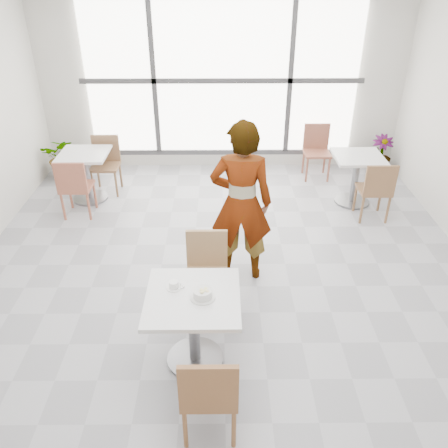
{
  "coord_description": "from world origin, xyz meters",
  "views": [
    {
      "loc": [
        -0.03,
        -4.06,
        3.21
      ],
      "look_at": [
        0.0,
        -0.3,
        1.0
      ],
      "focal_mm": 36.34,
      "sensor_mm": 36.0,
      "label": 1
    }
  ],
  "objects_px": {
    "bg_table_left": "(86,170)",
    "plant_left": "(63,157)",
    "coffee_cup": "(174,285)",
    "chair_far": "(207,267)",
    "bg_table_right": "(356,173)",
    "bg_chair_left_far": "(106,160)",
    "bg_chair_right_far": "(317,147)",
    "chair_near": "(209,391)",
    "person": "(241,203)",
    "main_table": "(194,317)",
    "bg_chair_left_near": "(74,185)",
    "bg_chair_right_near": "(376,188)",
    "oatmeal_bowl": "(203,294)",
    "plant_right": "(381,154)"
  },
  "relations": [
    {
      "from": "bg_table_left",
      "to": "plant_left",
      "type": "relative_size",
      "value": 1.07
    },
    {
      "from": "coffee_cup",
      "to": "chair_far",
      "type": "bearing_deg",
      "value": 68.08
    },
    {
      "from": "bg_table_right",
      "to": "bg_chair_left_far",
      "type": "relative_size",
      "value": 0.86
    },
    {
      "from": "chair_far",
      "to": "bg_chair_left_far",
      "type": "height_order",
      "value": "same"
    },
    {
      "from": "bg_table_right",
      "to": "bg_chair_right_far",
      "type": "xyz_separation_m",
      "value": [
        -0.4,
        0.99,
        0.01
      ]
    },
    {
      "from": "plant_left",
      "to": "bg_table_left",
      "type": "bearing_deg",
      "value": -54.03
    },
    {
      "from": "chair_near",
      "to": "coffee_cup",
      "type": "distance_m",
      "value": 0.97
    },
    {
      "from": "bg_table_right",
      "to": "plant_left",
      "type": "height_order",
      "value": "bg_table_right"
    },
    {
      "from": "chair_far",
      "to": "bg_chair_left_far",
      "type": "distance_m",
      "value": 3.27
    },
    {
      "from": "coffee_cup",
      "to": "person",
      "type": "distance_m",
      "value": 1.38
    },
    {
      "from": "person",
      "to": "bg_table_left",
      "type": "distance_m",
      "value": 2.98
    },
    {
      "from": "main_table",
      "to": "bg_chair_left_near",
      "type": "relative_size",
      "value": 0.92
    },
    {
      "from": "person",
      "to": "bg_chair_right_near",
      "type": "bearing_deg",
      "value": -142.4
    },
    {
      "from": "chair_near",
      "to": "bg_table_left",
      "type": "bearing_deg",
      "value": -64.56
    },
    {
      "from": "person",
      "to": "bg_chair_left_far",
      "type": "relative_size",
      "value": 2.13
    },
    {
      "from": "bg_chair_right_far",
      "to": "bg_chair_left_near",
      "type": "bearing_deg",
      "value": -158.79
    },
    {
      "from": "bg_table_left",
      "to": "bg_chair_left_near",
      "type": "distance_m",
      "value": 0.55
    },
    {
      "from": "coffee_cup",
      "to": "bg_chair_right_far",
      "type": "distance_m",
      "value": 4.48
    },
    {
      "from": "bg_chair_left_near",
      "to": "main_table",
      "type": "bearing_deg",
      "value": 123.39
    },
    {
      "from": "bg_chair_right_near",
      "to": "plant_left",
      "type": "relative_size",
      "value": 1.24
    },
    {
      "from": "chair_far",
      "to": "main_table",
      "type": "bearing_deg",
      "value": -97.24
    },
    {
      "from": "bg_chair_left_far",
      "to": "bg_chair_right_near",
      "type": "bearing_deg",
      "value": -14.45
    },
    {
      "from": "bg_chair_right_far",
      "to": "chair_far",
      "type": "bearing_deg",
      "value": -117.4
    },
    {
      "from": "chair_far",
      "to": "coffee_cup",
      "type": "distance_m",
      "value": 0.75
    },
    {
      "from": "bg_chair_right_far",
      "to": "bg_chair_right_near",
      "type": "bearing_deg",
      "value": -70.77
    },
    {
      "from": "chair_near",
      "to": "bg_table_left",
      "type": "relative_size",
      "value": 1.16
    },
    {
      "from": "coffee_cup",
      "to": "bg_chair_right_far",
      "type": "height_order",
      "value": "bg_chair_right_far"
    },
    {
      "from": "chair_far",
      "to": "bg_chair_right_far",
      "type": "bearing_deg",
      "value": 62.6
    },
    {
      "from": "person",
      "to": "bg_chair_left_far",
      "type": "xyz_separation_m",
      "value": [
        -2.01,
        2.26,
        -0.43
      ]
    },
    {
      "from": "chair_far",
      "to": "bg_chair_left_near",
      "type": "relative_size",
      "value": 1.0
    },
    {
      "from": "plant_left",
      "to": "coffee_cup",
      "type": "bearing_deg",
      "value": -60.99
    },
    {
      "from": "bg_chair_right_far",
      "to": "plant_left",
      "type": "xyz_separation_m",
      "value": [
        -4.21,
        -0.01,
        -0.15
      ]
    },
    {
      "from": "chair_near",
      "to": "bg_table_right",
      "type": "relative_size",
      "value": 1.16
    },
    {
      "from": "oatmeal_bowl",
      "to": "bg_chair_left_near",
      "type": "distance_m",
      "value": 3.32
    },
    {
      "from": "chair_far",
      "to": "plant_left",
      "type": "distance_m",
      "value": 4.17
    },
    {
      "from": "chair_far",
      "to": "bg_chair_right_near",
      "type": "xyz_separation_m",
      "value": [
        2.27,
        1.82,
        0.0
      ]
    },
    {
      "from": "coffee_cup",
      "to": "bg_chair_right_far",
      "type": "relative_size",
      "value": 0.18
    },
    {
      "from": "bg_chair_left_far",
      "to": "plant_right",
      "type": "bearing_deg",
      "value": 8.3
    },
    {
      "from": "bg_chair_left_near",
      "to": "plant_left",
      "type": "bearing_deg",
      "value": -66.96
    },
    {
      "from": "chair_far",
      "to": "bg_table_left",
      "type": "xyz_separation_m",
      "value": [
        -1.86,
        2.5,
        -0.01
      ]
    },
    {
      "from": "main_table",
      "to": "bg_chair_right_near",
      "type": "bearing_deg",
      "value": 47.46
    },
    {
      "from": "person",
      "to": "bg_chair_right_near",
      "type": "distance_m",
      "value": 2.32
    },
    {
      "from": "oatmeal_bowl",
      "to": "bg_table_right",
      "type": "xyz_separation_m",
      "value": [
        2.15,
        3.14,
        -0.31
      ]
    },
    {
      "from": "main_table",
      "to": "bg_chair_right_far",
      "type": "bearing_deg",
      "value": 65.96
    },
    {
      "from": "person",
      "to": "bg_chair_left_near",
      "type": "height_order",
      "value": "person"
    },
    {
      "from": "bg_table_left",
      "to": "bg_chair_left_far",
      "type": "height_order",
      "value": "bg_chair_left_far"
    },
    {
      "from": "bg_chair_left_far",
      "to": "bg_chair_right_near",
      "type": "xyz_separation_m",
      "value": [
        3.91,
        -1.01,
        0.0
      ]
    },
    {
      "from": "chair_near",
      "to": "bg_chair_left_near",
      "type": "relative_size",
      "value": 1.0
    },
    {
      "from": "bg_chair_left_far",
      "to": "bg_table_right",
      "type": "bearing_deg",
      "value": -7.08
    },
    {
      "from": "main_table",
      "to": "coffee_cup",
      "type": "relative_size",
      "value": 5.03
    }
  ]
}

